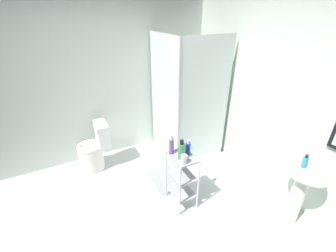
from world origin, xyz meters
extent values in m
cube|color=silver|center=(0.00, 0.00, -0.01)|extent=(4.20, 4.20, 0.02)
cube|color=silver|center=(0.00, 1.85, 1.25)|extent=(4.20, 0.10, 2.50)
cube|color=silver|center=(-1.85, 0.00, 1.25)|extent=(0.10, 4.20, 2.50)
cube|color=white|center=(-1.31, 1.27, 0.05)|extent=(0.90, 0.90, 0.10)
cube|color=silver|center=(-1.31, 0.82, 1.05)|extent=(0.90, 0.02, 1.90)
cube|color=silver|center=(-0.86, 1.27, 1.05)|extent=(0.02, 0.90, 1.90)
cylinder|color=silver|center=(-0.86, 0.82, 1.05)|extent=(0.04, 0.04, 1.90)
cylinder|color=silver|center=(-1.31, 1.27, 0.10)|extent=(0.08, 0.08, 0.00)
cylinder|color=white|center=(0.67, 1.52, 0.34)|extent=(0.15, 0.15, 0.68)
ellipsoid|color=white|center=(0.67, 1.52, 0.75)|extent=(0.46, 0.37, 0.13)
cylinder|color=silver|center=(0.67, 1.64, 0.86)|extent=(0.03, 0.03, 0.10)
cylinder|color=white|center=(-1.48, -0.39, 0.20)|extent=(0.37, 0.37, 0.40)
torus|color=white|center=(-1.48, -0.39, 0.42)|extent=(0.37, 0.37, 0.04)
cube|color=white|center=(-1.48, -0.17, 0.58)|extent=(0.35, 0.17, 0.36)
cylinder|color=silver|center=(-0.38, 0.38, 0.37)|extent=(0.02, 0.02, 0.74)
cylinder|color=silver|center=(-0.02, 0.38, 0.37)|extent=(0.02, 0.02, 0.74)
cylinder|color=silver|center=(-0.38, 0.64, 0.37)|extent=(0.02, 0.02, 0.74)
cylinder|color=silver|center=(-0.02, 0.64, 0.37)|extent=(0.02, 0.02, 0.74)
cube|color=#99999E|center=(-0.20, 0.51, 0.18)|extent=(0.36, 0.26, 0.02)
cube|color=#99999E|center=(-0.20, 0.51, 0.45)|extent=(0.36, 0.26, 0.02)
cube|color=#99999E|center=(-0.20, 0.51, 0.73)|extent=(0.36, 0.26, 0.02)
cylinder|color=#389ED1|center=(0.64, 1.50, 0.87)|extent=(0.06, 0.06, 0.12)
cylinder|color=black|center=(0.64, 1.50, 0.95)|extent=(0.03, 0.03, 0.03)
cylinder|color=#3A915C|center=(-0.18, 0.48, 0.84)|extent=(0.08, 0.08, 0.19)
cylinder|color=black|center=(-0.18, 0.48, 0.96)|extent=(0.04, 0.04, 0.05)
cylinder|color=#8A53AF|center=(-0.32, 0.43, 0.84)|extent=(0.06, 0.06, 0.20)
cylinder|color=silver|center=(-0.32, 0.43, 0.96)|extent=(0.03, 0.03, 0.05)
cylinder|color=#2848B8|center=(-0.22, 0.59, 0.82)|extent=(0.06, 0.06, 0.16)
cylinder|color=white|center=(-0.22, 0.59, 0.91)|extent=(0.03, 0.03, 0.04)
cylinder|color=silver|center=(-0.09, 0.46, 0.79)|extent=(0.08, 0.08, 0.10)
cube|color=gray|center=(-0.71, 0.53, 0.01)|extent=(0.60, 0.40, 0.02)
camera|label=1|loc=(1.65, -0.64, 2.30)|focal=23.85mm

